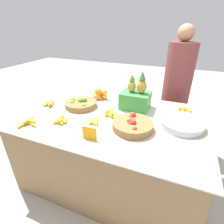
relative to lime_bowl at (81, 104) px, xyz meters
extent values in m
plane|color=#ADA599|center=(0.41, -0.08, -0.81)|extent=(12.00, 12.00, 0.00)
cube|color=olive|center=(0.41, -0.08, -0.43)|extent=(1.72, 1.15, 0.76)
cube|color=#BCB29E|center=(0.41, -0.08, -0.04)|extent=(1.79, 1.20, 0.01)
cylinder|color=olive|center=(0.00, 0.00, -0.01)|extent=(0.35, 0.35, 0.06)
sphere|color=#6BA333|center=(-0.01, 0.04, 0.03)|extent=(0.04, 0.04, 0.04)
sphere|color=#6BA333|center=(-0.10, -0.02, 0.03)|extent=(0.04, 0.04, 0.04)
sphere|color=#7AB238|center=(0.00, 0.00, 0.04)|extent=(0.05, 0.05, 0.05)
sphere|color=#7AB238|center=(0.08, -0.08, 0.02)|extent=(0.06, 0.06, 0.06)
sphere|color=#6BA333|center=(-0.01, 0.01, 0.02)|extent=(0.05, 0.05, 0.05)
sphere|color=#89BC42|center=(-0.10, -0.01, 0.04)|extent=(0.05, 0.05, 0.05)
sphere|color=#6BA333|center=(0.04, 0.03, 0.04)|extent=(0.05, 0.05, 0.05)
sphere|color=#7AB238|center=(0.05, -0.05, 0.01)|extent=(0.05, 0.05, 0.05)
sphere|color=#89BC42|center=(-0.01, 0.04, 0.03)|extent=(0.05, 0.05, 0.05)
sphere|color=#89BC42|center=(-0.07, 0.03, 0.02)|extent=(0.05, 0.05, 0.05)
sphere|color=#7AB238|center=(-0.07, -0.05, 0.02)|extent=(0.06, 0.06, 0.06)
cylinder|color=olive|center=(0.66, -0.22, 0.00)|extent=(0.35, 0.35, 0.07)
sphere|color=red|center=(0.62, -0.23, 0.03)|extent=(0.04, 0.04, 0.04)
sphere|color=red|center=(0.72, -0.19, 0.01)|extent=(0.04, 0.04, 0.04)
sphere|color=red|center=(0.70, -0.32, 0.02)|extent=(0.04, 0.04, 0.04)
sphere|color=red|center=(0.64, -0.25, 0.03)|extent=(0.04, 0.04, 0.04)
sphere|color=red|center=(0.61, -0.14, 0.02)|extent=(0.04, 0.04, 0.04)
sphere|color=red|center=(0.67, -0.24, 0.04)|extent=(0.05, 0.05, 0.05)
sphere|color=red|center=(0.67, -0.19, -0.02)|extent=(0.04, 0.04, 0.04)
sphere|color=red|center=(0.68, -0.11, -0.01)|extent=(0.04, 0.04, 0.04)
sphere|color=red|center=(0.73, -0.22, 0.00)|extent=(0.04, 0.04, 0.04)
sphere|color=red|center=(0.68, -0.17, 0.00)|extent=(0.05, 0.05, 0.05)
sphere|color=red|center=(0.65, -0.23, 0.05)|extent=(0.05, 0.05, 0.05)
sphere|color=red|center=(0.74, -0.24, -0.01)|extent=(0.04, 0.04, 0.04)
sphere|color=red|center=(0.64, -0.22, -0.01)|extent=(0.05, 0.05, 0.05)
sphere|color=red|center=(0.67, -0.21, -0.01)|extent=(0.04, 0.04, 0.04)
sphere|color=red|center=(0.68, -0.17, 0.00)|extent=(0.04, 0.04, 0.04)
sphere|color=red|center=(0.66, -0.24, 0.00)|extent=(0.05, 0.05, 0.05)
sphere|color=red|center=(0.63, -0.21, 0.02)|extent=(0.04, 0.04, 0.04)
sphere|color=red|center=(0.63, -0.11, 0.04)|extent=(0.05, 0.05, 0.05)
sphere|color=red|center=(0.60, -0.22, -0.01)|extent=(0.04, 0.04, 0.04)
sphere|color=red|center=(0.63, -0.33, 0.00)|extent=(0.04, 0.04, 0.04)
sphere|color=orange|center=(0.02, 0.31, 0.00)|extent=(0.07, 0.07, 0.07)
sphere|color=orange|center=(0.07, 0.23, 0.00)|extent=(0.07, 0.07, 0.07)
sphere|color=orange|center=(0.13, 0.31, 0.00)|extent=(0.07, 0.07, 0.07)
sphere|color=orange|center=(0.06, 0.24, 0.00)|extent=(0.08, 0.08, 0.08)
sphere|color=orange|center=(0.15, 0.29, 0.00)|extent=(0.07, 0.07, 0.07)
sphere|color=orange|center=(0.10, 0.34, 0.00)|extent=(0.07, 0.07, 0.07)
sphere|color=orange|center=(0.09, 0.25, 0.00)|extent=(0.07, 0.07, 0.07)
sphere|color=orange|center=(0.16, 0.29, 0.05)|extent=(0.07, 0.07, 0.07)
sphere|color=orange|center=(0.09, 0.26, 0.06)|extent=(0.08, 0.08, 0.08)
cylinder|color=#B7B7BF|center=(1.05, -0.02, 0.00)|extent=(0.38, 0.38, 0.06)
cube|color=orange|center=(0.39, -0.50, 0.02)|extent=(0.12, 0.02, 0.11)
cube|color=green|center=(0.56, 0.20, 0.05)|extent=(0.30, 0.24, 0.18)
ellipsoid|color=#B28E38|center=(0.51, 0.20, 0.20)|extent=(0.09, 0.09, 0.13)
cone|color=#387A33|center=(0.51, 0.20, 0.30)|extent=(0.06, 0.06, 0.06)
ellipsoid|color=#B28E38|center=(0.62, 0.20, 0.21)|extent=(0.10, 0.10, 0.15)
cone|color=#387A33|center=(0.62, 0.20, 0.33)|extent=(0.07, 0.07, 0.09)
ellipsoid|color=yellow|center=(1.09, 0.30, -0.02)|extent=(0.07, 0.12, 0.03)
ellipsoid|color=yellow|center=(1.07, 0.31, -0.02)|extent=(0.15, 0.05, 0.03)
ellipsoid|color=yellow|center=(1.04, 0.33, -0.02)|extent=(0.12, 0.12, 0.03)
ellipsoid|color=yellow|center=(1.05, 0.30, -0.02)|extent=(0.05, 0.12, 0.03)
ellipsoid|color=yellow|center=(1.06, 0.31, 0.00)|extent=(0.15, 0.04, 0.03)
ellipsoid|color=yellow|center=(1.09, 0.28, 0.00)|extent=(0.07, 0.12, 0.03)
ellipsoid|color=yellow|center=(-0.25, -0.49, -0.02)|extent=(0.13, 0.06, 0.03)
ellipsoid|color=yellow|center=(-0.20, -0.51, -0.02)|extent=(0.14, 0.07, 0.03)
ellipsoid|color=yellow|center=(-0.27, -0.54, -0.02)|extent=(0.03, 0.16, 0.03)
ellipsoid|color=yellow|center=(-0.24, -0.50, -0.02)|extent=(0.08, 0.11, 0.03)
ellipsoid|color=yellow|center=(-0.25, -0.49, 0.00)|extent=(0.04, 0.14, 0.03)
ellipsoid|color=yellow|center=(-0.24, -0.49, 0.00)|extent=(0.12, 0.07, 0.03)
ellipsoid|color=yellow|center=(0.00, -0.38, -0.02)|extent=(0.14, 0.09, 0.03)
ellipsoid|color=yellow|center=(0.01, -0.38, -0.02)|extent=(0.13, 0.14, 0.04)
ellipsoid|color=yellow|center=(-0.02, -0.35, -0.02)|extent=(0.04, 0.13, 0.04)
ellipsoid|color=yellow|center=(0.04, -0.34, -0.02)|extent=(0.09, 0.12, 0.04)
ellipsoid|color=yellow|center=(0.00, -0.35, 0.00)|extent=(0.10, 0.13, 0.03)
ellipsoid|color=yellow|center=(0.00, -0.36, 0.00)|extent=(0.05, 0.12, 0.03)
ellipsoid|color=yellow|center=(-0.36, -0.10, -0.02)|extent=(0.11, 0.14, 0.03)
ellipsoid|color=yellow|center=(-0.36, -0.10, -0.02)|extent=(0.06, 0.13, 0.03)
ellipsoid|color=yellow|center=(-0.33, -0.08, -0.02)|extent=(0.11, 0.11, 0.03)
ellipsoid|color=yellow|center=(-0.32, -0.11, -0.02)|extent=(0.06, 0.11, 0.03)
ellipsoid|color=yellow|center=(-0.35, -0.07, -0.02)|extent=(0.10, 0.11, 0.03)
ellipsoid|color=yellow|center=(-0.33, -0.12, 0.00)|extent=(0.14, 0.06, 0.03)
ellipsoid|color=yellow|center=(-0.32, -0.11, 0.01)|extent=(0.09, 0.16, 0.03)
ellipsoid|color=yellow|center=(0.38, -0.09, -0.02)|extent=(0.13, 0.07, 0.03)
ellipsoid|color=yellow|center=(0.42, -0.08, -0.02)|extent=(0.12, 0.14, 0.03)
ellipsoid|color=yellow|center=(0.40, -0.06, -0.02)|extent=(0.11, 0.08, 0.03)
ellipsoid|color=yellow|center=(0.38, -0.07, -0.02)|extent=(0.11, 0.12, 0.03)
ellipsoid|color=yellow|center=(0.43, -0.08, -0.02)|extent=(0.11, 0.11, 0.03)
ellipsoid|color=yellow|center=(0.39, -0.06, 0.01)|extent=(0.09, 0.15, 0.03)
ellipsoid|color=yellow|center=(0.36, -0.06, 0.01)|extent=(0.10, 0.14, 0.04)
ellipsoid|color=yellow|center=(0.30, -0.28, -0.02)|extent=(0.13, 0.09, 0.03)
ellipsoid|color=yellow|center=(0.29, -0.26, -0.02)|extent=(0.08, 0.12, 0.03)
ellipsoid|color=yellow|center=(0.26, -0.25, -0.02)|extent=(0.09, 0.11, 0.03)
ellipsoid|color=yellow|center=(0.31, -0.24, -0.02)|extent=(0.11, 0.15, 0.04)
cylinder|color=brown|center=(0.94, 0.89, -0.11)|extent=(0.35, 0.35, 1.40)
sphere|color=#A87A56|center=(0.94, 0.89, 0.69)|extent=(0.19, 0.19, 0.19)
camera|label=1|loc=(0.98, -1.49, 0.79)|focal=28.00mm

